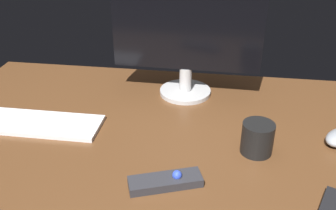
{
  "coord_description": "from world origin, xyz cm",
  "views": [
    {
      "loc": [
        16.79,
        -93.34,
        62.64
      ],
      "look_at": [
        2.52,
        4.15,
        8.0
      ],
      "focal_mm": 40.64,
      "sensor_mm": 36.0,
      "label": 1
    }
  ],
  "objects_px": {
    "coffee_mug": "(257,138)",
    "monitor": "(187,28)",
    "keyboard": "(39,124)",
    "media_remote": "(166,181)"
  },
  "relations": [
    {
      "from": "coffee_mug",
      "to": "monitor",
      "type": "bearing_deg",
      "value": 125.49
    },
    {
      "from": "keyboard",
      "to": "media_remote",
      "type": "relative_size",
      "value": 2.05
    },
    {
      "from": "media_remote",
      "to": "coffee_mug",
      "type": "distance_m",
      "value": 0.28
    },
    {
      "from": "keyboard",
      "to": "media_remote",
      "type": "bearing_deg",
      "value": -26.5
    },
    {
      "from": "monitor",
      "to": "coffee_mug",
      "type": "bearing_deg",
      "value": -53.4
    },
    {
      "from": "keyboard",
      "to": "media_remote",
      "type": "xyz_separation_m",
      "value": [
        0.42,
        -0.21,
        0.01
      ]
    },
    {
      "from": "media_remote",
      "to": "monitor",
      "type": "bearing_deg",
      "value": 70.21
    },
    {
      "from": "monitor",
      "to": "media_remote",
      "type": "xyz_separation_m",
      "value": [
        0.01,
        -0.48,
        -0.22
      ]
    },
    {
      "from": "keyboard",
      "to": "media_remote",
      "type": "distance_m",
      "value": 0.47
    },
    {
      "from": "monitor",
      "to": "coffee_mug",
      "type": "relative_size",
      "value": 5.56
    }
  ]
}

